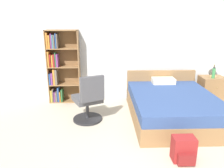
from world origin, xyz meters
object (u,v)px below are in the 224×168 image
table_lamp (215,61)px  backpack_red (184,150)px  nightstand (211,89)px  bookshelf (60,67)px  bed (172,105)px  water_bottle (214,73)px  office_chair (89,101)px

table_lamp → backpack_red: 2.82m
nightstand → table_lamp: size_ratio=1.30×
bookshelf → backpack_red: (2.12, -2.39, -0.66)m
nightstand → backpack_red: nightstand is taller
bed → water_bottle: 1.43m
bookshelf → bed: size_ratio=0.81×
bed → table_lamp: 1.65m
nightstand → backpack_red: 2.68m
table_lamp → backpack_red: table_lamp is taller
table_lamp → backpack_red: size_ratio=1.31×
water_bottle → backpack_red: size_ratio=0.72×
nightstand → water_bottle: 0.44m
bed → nightstand: bed is taller
bookshelf → nightstand: bookshelf is taller
bookshelf → backpack_red: bookshelf is taller
backpack_red → bookshelf: bearing=131.5°
bed → nightstand: bearing=34.7°
office_chair → backpack_red: (1.39, -1.27, -0.25)m
bookshelf → nightstand: (3.57, -0.14, -0.53)m
water_bottle → backpack_red: (-1.39, -2.14, -0.56)m
bookshelf → table_lamp: bearing=-1.9°
bookshelf → table_lamp: bookshelf is taller
office_chair → water_bottle: 2.93m
table_lamp → water_bottle: (-0.07, -0.14, -0.24)m
bed → table_lamp: table_lamp is taller
bed → bookshelf: bearing=157.6°
bed → water_bottle: water_bottle is taller
office_chair → water_bottle: size_ratio=3.68×
office_chair → nightstand: office_chair is taller
bookshelf → bed: bearing=-22.4°
bookshelf → backpack_red: bearing=-48.5°
nightstand → table_lamp: (0.01, 0.03, 0.67)m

